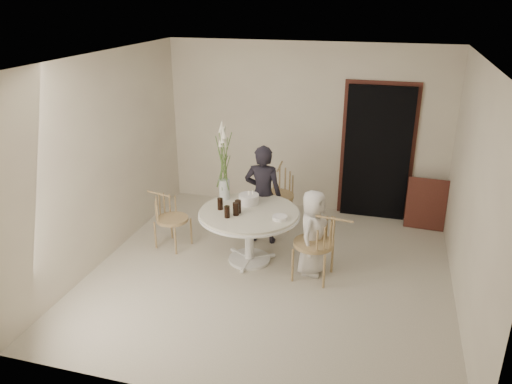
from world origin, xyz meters
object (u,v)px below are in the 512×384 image
(flower_vase, at_px, (224,163))
(chair_right, at_px, (323,239))
(chair_far, at_px, (278,187))
(boy, at_px, (313,233))
(table, at_px, (249,219))
(girl, at_px, (263,195))
(chair_left, at_px, (166,212))
(birthday_cake, at_px, (249,199))

(flower_vase, bearing_deg, chair_right, -19.52)
(chair_far, relative_size, boy, 0.80)
(table, bearing_deg, girl, 87.88)
(chair_far, distance_m, chair_left, 1.78)
(flower_vase, bearing_deg, girl, 32.10)
(girl, height_order, boy, girl)
(chair_right, bearing_deg, boy, -122.91)
(table, bearing_deg, flower_vase, 144.41)
(chair_left, distance_m, flower_vase, 1.12)
(boy, bearing_deg, table, 96.94)
(chair_far, bearing_deg, table, -97.88)
(table, height_order, birthday_cake, birthday_cake)
(chair_right, distance_m, chair_left, 2.29)
(girl, height_order, birthday_cake, girl)
(girl, bearing_deg, flower_vase, 29.93)
(chair_left, height_order, birthday_cake, birthday_cake)
(chair_far, height_order, birthday_cake, birthday_cake)
(girl, bearing_deg, chair_right, 138.37)
(boy, height_order, flower_vase, flower_vase)
(chair_far, bearing_deg, chair_left, -143.17)
(table, bearing_deg, birthday_cake, 107.44)
(chair_right, height_order, chair_left, chair_right)
(birthday_cake, bearing_deg, chair_far, 81.43)
(girl, relative_size, boy, 1.28)
(chair_right, bearing_deg, flower_vase, -102.55)
(birthday_cake, relative_size, flower_vase, 0.25)
(birthday_cake, distance_m, flower_vase, 0.59)
(table, distance_m, boy, 0.86)
(boy, relative_size, birthday_cake, 4.17)
(chair_far, distance_m, girl, 0.71)
(chair_far, height_order, chair_left, chair_far)
(chair_right, height_order, boy, boy)
(chair_right, distance_m, boy, 0.20)
(boy, bearing_deg, chair_right, -118.52)
(girl, xyz_separation_m, boy, (0.83, -0.68, -0.16))
(boy, height_order, birthday_cake, boy)
(birthday_cake, bearing_deg, boy, -18.26)
(chair_left, relative_size, girl, 0.54)
(chair_right, relative_size, chair_left, 1.12)
(table, bearing_deg, chair_right, -11.00)
(chair_left, bearing_deg, flower_vase, -62.87)
(girl, xyz_separation_m, flower_vase, (-0.47, -0.29, 0.53))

